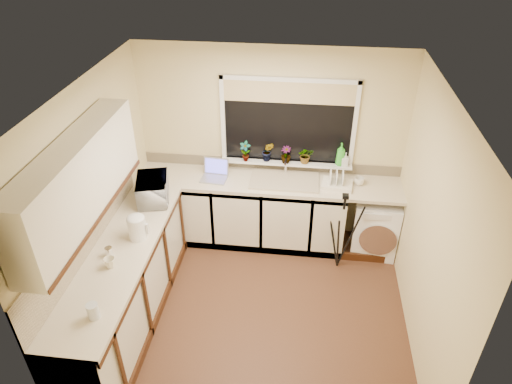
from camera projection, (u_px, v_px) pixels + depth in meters
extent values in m
plane|color=#523121|center=(256.00, 307.00, 5.04)|extent=(3.20, 3.20, 0.00)
plane|color=white|center=(256.00, 95.00, 3.71)|extent=(3.20, 3.20, 0.00)
plane|color=beige|center=(271.00, 145.00, 5.62)|extent=(3.20, 0.00, 3.20)
plane|color=beige|center=(230.00, 346.00, 3.13)|extent=(3.20, 0.00, 3.20)
plane|color=beige|center=(95.00, 206.00, 4.54)|extent=(0.00, 3.00, 3.00)
plane|color=beige|center=(429.00, 229.00, 4.21)|extent=(0.00, 3.00, 3.00)
cube|color=silver|center=(242.00, 210.00, 5.84)|extent=(2.55, 0.60, 0.86)
cube|color=silver|center=(126.00, 288.00, 4.69)|extent=(0.54, 2.40, 0.86)
cube|color=beige|center=(268.00, 182.00, 5.56)|extent=(3.20, 0.60, 0.04)
cube|color=beige|center=(119.00, 255.00, 4.44)|extent=(0.60, 2.40, 0.04)
cube|color=silver|center=(78.00, 181.00, 3.83)|extent=(0.28, 1.90, 0.70)
cube|color=beige|center=(86.00, 232.00, 4.34)|extent=(0.02, 2.40, 0.45)
cube|color=beige|center=(270.00, 164.00, 5.75)|extent=(3.20, 0.02, 0.14)
cube|color=black|center=(288.00, 122.00, 5.41)|extent=(1.50, 0.02, 1.00)
cube|color=tan|center=(289.00, 93.00, 5.19)|extent=(1.50, 0.02, 0.25)
cube|color=white|center=(286.00, 163.00, 5.65)|extent=(1.60, 0.14, 0.03)
cube|color=tan|center=(284.00, 181.00, 5.52)|extent=(0.82, 0.46, 0.03)
cylinder|color=silver|center=(286.00, 166.00, 5.62)|extent=(0.03, 0.03, 0.24)
cube|color=white|center=(376.00, 225.00, 5.68)|extent=(0.58, 0.57, 0.75)
cube|color=#97979E|center=(214.00, 179.00, 5.56)|extent=(0.32, 0.25, 0.02)
cube|color=#5A57EC|center=(216.00, 166.00, 5.61)|extent=(0.31, 0.07, 0.21)
cylinder|color=white|center=(137.00, 228.00, 4.57)|extent=(0.18, 0.18, 0.24)
cube|color=silver|center=(337.00, 185.00, 5.42)|extent=(0.38, 0.31, 0.05)
cylinder|color=silver|center=(93.00, 311.00, 3.72)|extent=(0.10, 0.10, 0.14)
cylinder|color=white|center=(109.00, 252.00, 4.37)|extent=(0.07, 0.07, 0.10)
imported|color=white|center=(153.00, 189.00, 5.13)|extent=(0.45, 0.56, 0.27)
imported|color=#999999|center=(245.00, 151.00, 5.59)|extent=(0.15, 0.11, 0.26)
imported|color=#999999|center=(268.00, 152.00, 5.59)|extent=(0.15, 0.12, 0.25)
imported|color=#999999|center=(286.00, 155.00, 5.56)|extent=(0.13, 0.13, 0.21)
imported|color=#999999|center=(306.00, 155.00, 5.56)|extent=(0.21, 0.19, 0.21)
imported|color=green|center=(341.00, 154.00, 5.50)|extent=(0.12, 0.12, 0.29)
imported|color=#999999|center=(345.00, 159.00, 5.51)|extent=(0.09, 0.09, 0.17)
imported|color=white|center=(359.00, 181.00, 5.45)|extent=(0.14, 0.14, 0.09)
imported|color=#EEE4C4|center=(110.00, 263.00, 4.24)|extent=(0.13, 0.13, 0.10)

